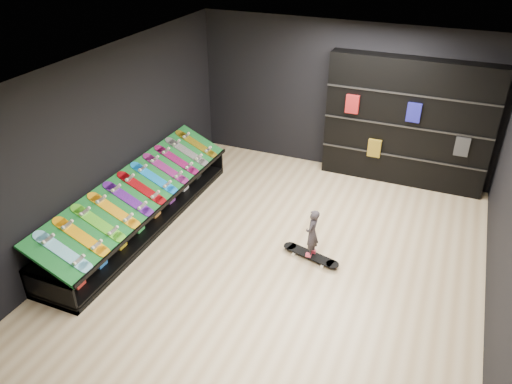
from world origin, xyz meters
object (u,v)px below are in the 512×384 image
at_px(display_rack, 142,212).
at_px(floor_skateboard, 311,256).
at_px(child, 312,242).
at_px(back_shelving, 407,123).

height_order(display_rack, floor_skateboard, display_rack).
bearing_deg(child, display_rack, -83.82).
bearing_deg(back_shelving, display_rack, -139.28).
xyz_separation_m(display_rack, child, (2.99, 0.18, 0.08)).
xyz_separation_m(floor_skateboard, child, (0.00, 0.00, 0.29)).
bearing_deg(floor_skateboard, child, 14.26).
height_order(back_shelving, floor_skateboard, back_shelving).
xyz_separation_m(back_shelving, child, (-0.87, -3.14, -0.91)).
relative_size(back_shelving, child, 6.42).
bearing_deg(display_rack, back_shelving, 40.72).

